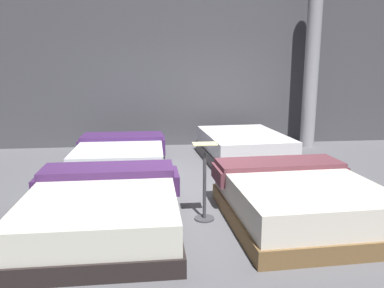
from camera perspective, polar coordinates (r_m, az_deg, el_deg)
ground_plane at (r=5.78m, az=0.09°, el=-6.65°), size 18.00×18.00×0.02m
showroom_back_wall at (r=8.66m, az=-2.37°, el=11.32°), size 18.00×0.06×3.50m
bed_0 at (r=4.33m, az=-13.36°, el=-9.71°), size 1.77×2.05×0.57m
bed_1 at (r=4.66m, az=15.82°, el=-8.15°), size 1.76×2.06×0.58m
bed_2 at (r=7.17m, az=-10.82°, el=-1.45°), size 1.72×2.12×0.46m
bed_3 at (r=7.34m, az=7.77°, el=-0.52°), size 1.60×2.21×0.54m
price_sign at (r=4.50m, az=1.91°, el=-7.15°), size 0.28×0.24×0.94m
support_pillar at (r=8.87m, az=17.65°, el=10.80°), size 0.31×0.31×3.50m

